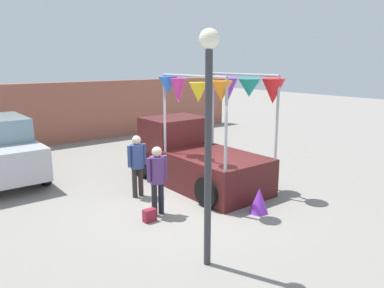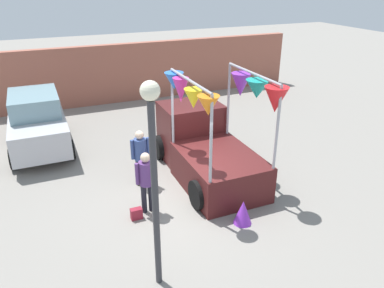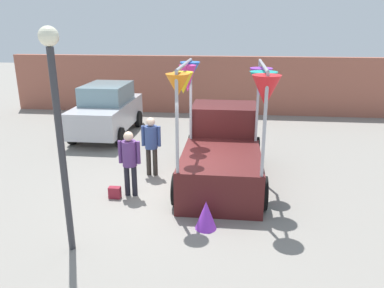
{
  "view_description": "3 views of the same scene",
  "coord_description": "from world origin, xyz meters",
  "px_view_note": "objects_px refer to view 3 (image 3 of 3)",
  "views": [
    {
      "loc": [
        -5.4,
        -7.08,
        3.46
      ],
      "look_at": [
        0.39,
        0.35,
        1.37
      ],
      "focal_mm": 35.0,
      "sensor_mm": 36.0,
      "label": 1
    },
    {
      "loc": [
        -3.1,
        -7.84,
        5.41
      ],
      "look_at": [
        0.26,
        0.06,
        1.48
      ],
      "focal_mm": 35.0,
      "sensor_mm": 36.0,
      "label": 2
    },
    {
      "loc": [
        1.33,
        -8.31,
        3.98
      ],
      "look_at": [
        0.36,
        0.47,
        1.13
      ],
      "focal_mm": 35.0,
      "sensor_mm": 36.0,
      "label": 3
    }
  ],
  "objects_px": {
    "person_vendor": "(151,141)",
    "street_lamp": "(57,113)",
    "person_customer": "(130,158)",
    "handbag": "(115,193)",
    "folded_kite_bundle_violet": "(206,215)",
    "vendor_truck": "(223,145)",
    "parked_car": "(107,110)"
  },
  "relations": [
    {
      "from": "person_customer",
      "to": "person_vendor",
      "type": "relative_size",
      "value": 0.99
    },
    {
      "from": "person_customer",
      "to": "person_vendor",
      "type": "bearing_deg",
      "value": 79.94
    },
    {
      "from": "vendor_truck",
      "to": "street_lamp",
      "type": "xyz_separation_m",
      "value": [
        -2.65,
        -3.67,
        1.65
      ]
    },
    {
      "from": "parked_car",
      "to": "folded_kite_bundle_violet",
      "type": "bearing_deg",
      "value": -56.89
    },
    {
      "from": "parked_car",
      "to": "person_vendor",
      "type": "relative_size",
      "value": 2.46
    },
    {
      "from": "parked_car",
      "to": "vendor_truck",
      "type": "bearing_deg",
      "value": -40.02
    },
    {
      "from": "vendor_truck",
      "to": "person_customer",
      "type": "bearing_deg",
      "value": -148.23
    },
    {
      "from": "person_customer",
      "to": "folded_kite_bundle_violet",
      "type": "bearing_deg",
      "value": -35.11
    },
    {
      "from": "street_lamp",
      "to": "person_customer",
      "type": "bearing_deg",
      "value": 78.07
    },
    {
      "from": "parked_car",
      "to": "street_lamp",
      "type": "height_order",
      "value": "street_lamp"
    },
    {
      "from": "street_lamp",
      "to": "handbag",
      "type": "bearing_deg",
      "value": 86.15
    },
    {
      "from": "person_vendor",
      "to": "street_lamp",
      "type": "bearing_deg",
      "value": -101.26
    },
    {
      "from": "parked_car",
      "to": "person_vendor",
      "type": "xyz_separation_m",
      "value": [
        2.47,
        -3.71,
        0.03
      ]
    },
    {
      "from": "person_vendor",
      "to": "street_lamp",
      "type": "height_order",
      "value": "street_lamp"
    },
    {
      "from": "person_vendor",
      "to": "street_lamp",
      "type": "xyz_separation_m",
      "value": [
        -0.73,
        -3.65,
        1.6
      ]
    },
    {
      "from": "folded_kite_bundle_violet",
      "to": "street_lamp",
      "type": "bearing_deg",
      "value": -157.72
    },
    {
      "from": "vendor_truck",
      "to": "handbag",
      "type": "height_order",
      "value": "vendor_truck"
    },
    {
      "from": "parked_car",
      "to": "street_lamp",
      "type": "bearing_deg",
      "value": -76.68
    },
    {
      "from": "person_vendor",
      "to": "folded_kite_bundle_violet",
      "type": "height_order",
      "value": "person_vendor"
    },
    {
      "from": "person_customer",
      "to": "person_vendor",
      "type": "xyz_separation_m",
      "value": [
        0.23,
        1.32,
        0.01
      ]
    },
    {
      "from": "handbag",
      "to": "street_lamp",
      "type": "bearing_deg",
      "value": -93.85
    },
    {
      "from": "vendor_truck",
      "to": "handbag",
      "type": "distance_m",
      "value": 3.04
    },
    {
      "from": "handbag",
      "to": "folded_kite_bundle_violet",
      "type": "height_order",
      "value": "folded_kite_bundle_violet"
    },
    {
      "from": "person_customer",
      "to": "handbag",
      "type": "bearing_deg",
      "value": -150.26
    },
    {
      "from": "person_vendor",
      "to": "handbag",
      "type": "xyz_separation_m",
      "value": [
        -0.58,
        -1.52,
        -0.84
      ]
    },
    {
      "from": "vendor_truck",
      "to": "person_customer",
      "type": "distance_m",
      "value": 2.54
    },
    {
      "from": "person_customer",
      "to": "handbag",
      "type": "distance_m",
      "value": 0.92
    },
    {
      "from": "person_customer",
      "to": "street_lamp",
      "type": "bearing_deg",
      "value": -101.93
    },
    {
      "from": "vendor_truck",
      "to": "folded_kite_bundle_violet",
      "type": "height_order",
      "value": "vendor_truck"
    },
    {
      "from": "handbag",
      "to": "folded_kite_bundle_violet",
      "type": "xyz_separation_m",
      "value": [
        2.27,
        -1.15,
        0.16
      ]
    },
    {
      "from": "person_customer",
      "to": "handbag",
      "type": "xyz_separation_m",
      "value": [
        -0.35,
        -0.2,
        -0.83
      ]
    },
    {
      "from": "vendor_truck",
      "to": "folded_kite_bundle_violet",
      "type": "distance_m",
      "value": 2.77
    }
  ]
}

